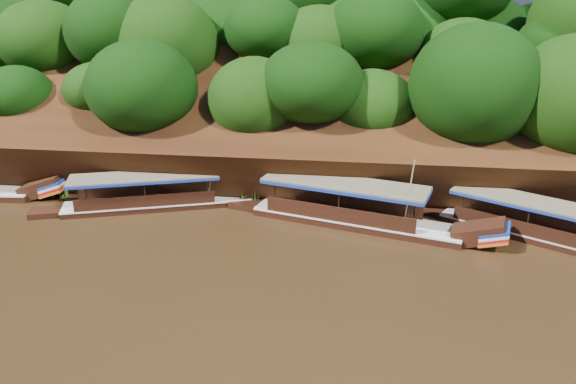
{
  "coord_description": "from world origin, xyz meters",
  "views": [
    {
      "loc": [
        -0.37,
        -23.89,
        14.01
      ],
      "look_at": [
        -4.38,
        7.0,
        2.02
      ],
      "focal_mm": 35.0,
      "sensor_mm": 36.0,
      "label": 1
    }
  ],
  "objects": [
    {
      "name": "ground",
      "position": [
        0.0,
        0.0,
        0.0
      ],
      "size": [
        160.0,
        160.0,
        0.0
      ],
      "primitive_type": "plane",
      "color": "black",
      "rests_on": "ground"
    },
    {
      "name": "riverbank",
      "position": [
        -0.01,
        22.73,
        1.89
      ],
      "size": [
        120.0,
        30.06,
        19.4
      ],
      "color": "black",
      "rests_on": "ground"
    },
    {
      "name": "boat_0",
      "position": [
        10.88,
        6.17,
        0.5
      ],
      "size": [
        12.78,
        8.36,
        5.52
      ],
      "rotation": [
        0.0,
        0.0,
        -0.52
      ],
      "color": "black",
      "rests_on": "ground"
    },
    {
      "name": "boat_1",
      "position": [
        0.44,
        7.12,
        0.58
      ],
      "size": [
        14.96,
        5.96,
        5.29
      ],
      "rotation": [
        0.0,
        0.0,
        -0.27
      ],
      "color": "black",
      "rests_on": "ground"
    },
    {
      "name": "boat_2",
      "position": [
        -12.36,
        8.67,
        0.5
      ],
      "size": [
        13.98,
        6.17,
        4.89
      ],
      "rotation": [
        0.0,
        0.0,
        0.32
      ],
      "color": "black",
      "rests_on": "ground"
    },
    {
      "name": "reeds",
      "position": [
        -4.39,
        9.78,
        0.89
      ],
      "size": [
        50.0,
        2.03,
        2.06
      ],
      "color": "#386A1A",
      "rests_on": "ground"
    }
  ]
}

